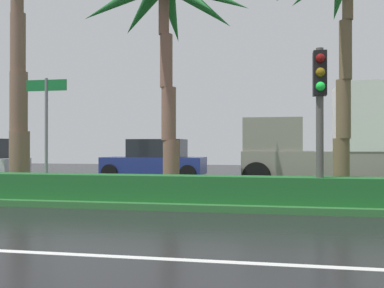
{
  "coord_description": "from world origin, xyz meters",
  "views": [
    {
      "loc": [
        4.87,
        -3.46,
        1.43
      ],
      "look_at": [
        2.1,
        10.8,
        1.5
      ],
      "focal_mm": 41.59,
      "sensor_mm": 36.0,
      "label": 1
    }
  ],
  "objects_px": {
    "traffic_signal_median_right": "(320,97)",
    "car_in_traffic_second": "(155,160)",
    "street_name_sign": "(46,120)",
    "box_truck_lead": "(342,143)",
    "palm_tree_centre": "(164,7)"
  },
  "relations": [
    {
      "from": "traffic_signal_median_right",
      "to": "car_in_traffic_second",
      "type": "distance_m",
      "value": 10.45
    },
    {
      "from": "traffic_signal_median_right",
      "to": "street_name_sign",
      "type": "distance_m",
      "value": 6.67
    },
    {
      "from": "box_truck_lead",
      "to": "street_name_sign",
      "type": "bearing_deg",
      "value": 33.58
    },
    {
      "from": "palm_tree_centre",
      "to": "car_in_traffic_second",
      "type": "bearing_deg",
      "value": 107.76
    },
    {
      "from": "palm_tree_centre",
      "to": "street_name_sign",
      "type": "distance_m",
      "value": 4.39
    },
    {
      "from": "palm_tree_centre",
      "to": "street_name_sign",
      "type": "xyz_separation_m",
      "value": [
        -2.71,
        -1.41,
        -3.15
      ]
    },
    {
      "from": "traffic_signal_median_right",
      "to": "box_truck_lead",
      "type": "relative_size",
      "value": 0.53
    },
    {
      "from": "street_name_sign",
      "to": "car_in_traffic_second",
      "type": "xyz_separation_m",
      "value": [
        0.61,
        7.96,
        -1.25
      ]
    },
    {
      "from": "palm_tree_centre",
      "to": "box_truck_lead",
      "type": "bearing_deg",
      "value": 36.49
    },
    {
      "from": "car_in_traffic_second",
      "to": "street_name_sign",
      "type": "bearing_deg",
      "value": 85.59
    },
    {
      "from": "street_name_sign",
      "to": "palm_tree_centre",
      "type": "bearing_deg",
      "value": 27.47
    },
    {
      "from": "traffic_signal_median_right",
      "to": "car_in_traffic_second",
      "type": "relative_size",
      "value": 0.79
    },
    {
      "from": "palm_tree_centre",
      "to": "street_name_sign",
      "type": "height_order",
      "value": "palm_tree_centre"
    },
    {
      "from": "car_in_traffic_second",
      "to": "palm_tree_centre",
      "type": "bearing_deg",
      "value": 107.76
    },
    {
      "from": "traffic_signal_median_right",
      "to": "box_truck_lead",
      "type": "height_order",
      "value": "traffic_signal_median_right"
    }
  ]
}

